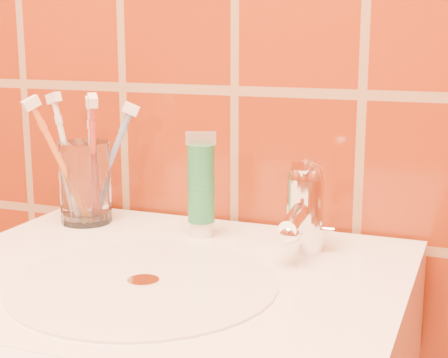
% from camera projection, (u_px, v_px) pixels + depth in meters
% --- Properties ---
extents(glass_tumbler, '(0.10, 0.10, 0.12)m').
position_uv_depth(glass_tumbler, '(85.00, 182.00, 1.00)').
color(glass_tumbler, white).
rests_on(glass_tumbler, pedestal_sink).
extents(toothpaste_tube, '(0.04, 0.04, 0.14)m').
position_uv_depth(toothpaste_tube, '(201.00, 188.00, 0.93)').
color(toothpaste_tube, white).
rests_on(toothpaste_tube, pedestal_sink).
extents(faucet, '(0.05, 0.11, 0.12)m').
position_uv_depth(faucet, '(304.00, 203.00, 0.87)').
color(faucet, white).
rests_on(faucet, pedestal_sink).
extents(toothbrush_0, '(0.14, 0.17, 0.21)m').
position_uv_depth(toothbrush_0, '(62.00, 164.00, 0.96)').
color(toothbrush_0, orange).
rests_on(toothbrush_0, glass_tumbler).
extents(toothbrush_1, '(0.11, 0.10, 0.20)m').
position_uv_depth(toothbrush_1, '(67.00, 159.00, 1.00)').
color(toothbrush_1, silver).
rests_on(toothbrush_1, glass_tumbler).
extents(toothbrush_2, '(0.14, 0.12, 0.18)m').
position_uv_depth(toothbrush_2, '(109.00, 164.00, 1.00)').
color(toothbrush_2, '#6E8AC3').
rests_on(toothbrush_2, glass_tumbler).
extents(toothbrush_3, '(0.12, 0.13, 0.21)m').
position_uv_depth(toothbrush_3, '(93.00, 162.00, 0.97)').
color(toothbrush_3, '#B33426').
rests_on(toothbrush_3, glass_tumbler).
extents(toothbrush_4, '(0.08, 0.09, 0.20)m').
position_uv_depth(toothbrush_4, '(92.00, 162.00, 0.98)').
color(toothbrush_4, silver).
rests_on(toothbrush_4, glass_tumbler).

